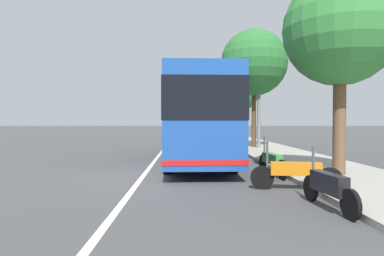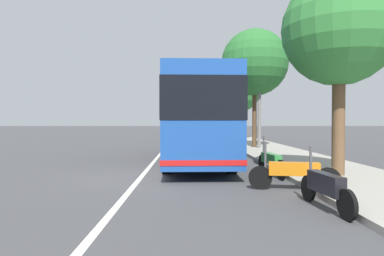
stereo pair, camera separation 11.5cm
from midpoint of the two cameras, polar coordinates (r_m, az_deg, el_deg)
ground_plane at (r=10.91m, az=-8.32°, el=-8.21°), size 220.00×220.00×0.00m
sidewalk_curb at (r=21.31m, az=12.49°, el=-3.44°), size 110.00×3.60×0.14m
lane_divider_line at (r=20.80m, az=-4.70°, el=-3.71°), size 110.00×0.16×0.01m
coach_bus at (r=14.81m, az=0.70°, el=2.13°), size 11.14×2.75×3.54m
motorcycle_nearest_curb at (r=7.29m, az=22.37°, el=-9.34°), size 2.05×0.35×1.23m
motorcycle_by_tree at (r=8.98m, az=17.41°, el=-7.26°), size 0.47×2.28×1.26m
motorcycle_far_end at (r=11.16m, az=13.71°, el=-5.60°), size 2.25×0.39×1.26m
car_behind_bus at (r=36.68m, az=-0.71°, el=-0.48°), size 4.56×2.01×1.47m
car_oncoming at (r=30.28m, az=-0.61°, el=-0.87°), size 4.25×2.01×1.44m
car_side_street at (r=59.52m, az=0.08°, el=0.14°), size 4.13×1.90×1.40m
roadside_tree_near_camera at (r=11.41m, az=24.28°, el=15.13°), size 3.44×3.44×6.30m
roadside_tree_mid_block at (r=21.73m, az=10.88°, el=10.96°), size 4.20×4.20×7.59m
roadside_tree_far_block at (r=32.12m, az=8.22°, el=6.35°), size 4.04×4.04×6.71m
utility_pole at (r=20.94m, az=11.69°, el=6.52°), size 0.21×0.21×7.47m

